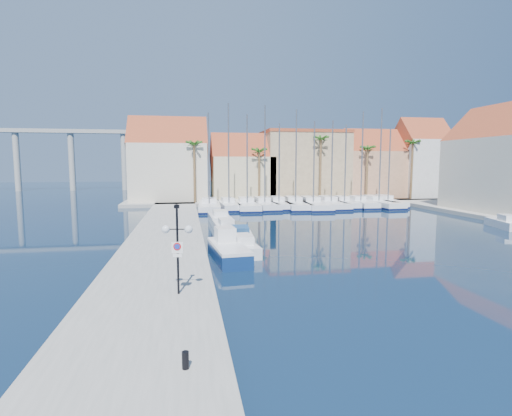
% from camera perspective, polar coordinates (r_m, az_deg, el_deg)
% --- Properties ---
extents(ground, '(260.00, 260.00, 0.00)m').
position_cam_1_polar(ground, '(21.80, 10.18, -10.85)').
color(ground, black).
rests_on(ground, ground).
extents(quay_west, '(6.00, 77.00, 0.50)m').
position_cam_1_polar(quay_west, '(33.65, -12.76, -4.35)').
color(quay_west, gray).
rests_on(quay_west, ground).
extents(shore_north, '(54.00, 16.00, 0.50)m').
position_cam_1_polar(shore_north, '(69.97, 4.40, 1.29)').
color(shore_north, gray).
rests_on(shore_north, ground).
extents(lamp_post, '(1.38, 0.56, 4.11)m').
position_cam_1_polar(lamp_post, '(18.29, -11.18, -3.88)').
color(lamp_post, black).
rests_on(lamp_post, quay_west).
extents(bollard, '(0.21, 0.21, 0.52)m').
position_cam_1_polar(bollard, '(12.51, -10.05, -20.62)').
color(bollard, black).
rests_on(bollard, quay_west).
extents(fishing_boat, '(2.50, 6.02, 2.05)m').
position_cam_1_polar(fishing_boat, '(26.92, -4.01, -5.94)').
color(fishing_boat, navy).
rests_on(fishing_boat, ground).
extents(motorboat_west_0, '(2.16, 5.48, 1.40)m').
position_cam_1_polar(motorboat_west_0, '(28.92, -2.10, -5.42)').
color(motorboat_west_0, white).
rests_on(motorboat_west_0, ground).
extents(motorboat_west_1, '(2.38, 6.17, 1.40)m').
position_cam_1_polar(motorboat_west_1, '(32.70, -2.33, -4.04)').
color(motorboat_west_1, white).
rests_on(motorboat_west_1, ground).
extents(motorboat_west_2, '(2.03, 5.69, 1.40)m').
position_cam_1_polar(motorboat_west_2, '(37.21, -4.38, -2.78)').
color(motorboat_west_2, white).
rests_on(motorboat_west_2, ground).
extents(motorboat_west_3, '(2.23, 6.58, 1.40)m').
position_cam_1_polar(motorboat_west_3, '(43.84, -5.23, -1.40)').
color(motorboat_west_3, white).
rests_on(motorboat_west_3, ground).
extents(motorboat_east_1, '(2.66, 5.07, 1.40)m').
position_cam_1_polar(motorboat_east_1, '(46.92, 31.96, -1.84)').
color(motorboat_east_1, white).
rests_on(motorboat_east_1, ground).
extents(sailboat_0, '(3.40, 11.01, 13.18)m').
position_cam_1_polar(sailboat_0, '(55.57, -6.69, 0.30)').
color(sailboat_0, white).
rests_on(sailboat_0, ground).
extents(sailboat_1, '(2.78, 9.10, 14.59)m').
position_cam_1_polar(sailboat_1, '(56.37, -3.95, 0.47)').
color(sailboat_1, white).
rests_on(sailboat_1, ground).
extents(sailboat_2, '(3.42, 11.13, 13.12)m').
position_cam_1_polar(sailboat_2, '(56.40, -1.32, 0.42)').
color(sailboat_2, white).
rests_on(sailboat_2, ground).
extents(sailboat_3, '(3.15, 10.33, 14.45)m').
position_cam_1_polar(sailboat_3, '(57.10, 1.12, 0.53)').
color(sailboat_3, white).
rests_on(sailboat_3, ground).
extents(sailboat_4, '(2.69, 9.68, 12.07)m').
position_cam_1_polar(sailboat_4, '(58.02, 3.16, 0.59)').
color(sailboat_4, white).
rests_on(sailboat_4, ground).
extents(sailboat_5, '(3.98, 11.77, 13.96)m').
position_cam_1_polar(sailboat_5, '(57.97, 5.54, 0.56)').
color(sailboat_5, white).
rests_on(sailboat_5, ground).
extents(sailboat_6, '(3.88, 12.11, 12.30)m').
position_cam_1_polar(sailboat_6, '(58.27, 8.02, 0.54)').
color(sailboat_6, white).
rests_on(sailboat_6, ground).
extents(sailboat_7, '(3.05, 10.85, 12.51)m').
position_cam_1_polar(sailboat_7, '(59.58, 10.49, 0.63)').
color(sailboat_7, white).
rests_on(sailboat_7, ground).
extents(sailboat_8, '(2.75, 8.91, 11.97)m').
position_cam_1_polar(sailboat_8, '(60.30, 12.36, 0.68)').
color(sailboat_8, white).
rests_on(sailboat_8, ground).
extents(sailboat_9, '(2.84, 9.51, 13.86)m').
position_cam_1_polar(sailboat_9, '(61.22, 14.54, 0.73)').
color(sailboat_9, white).
rests_on(sailboat_9, ground).
extents(sailboat_10, '(3.70, 11.34, 14.37)m').
position_cam_1_polar(sailboat_10, '(62.28, 16.84, 0.73)').
color(sailboat_10, white).
rests_on(sailboat_10, ground).
extents(sailboat_11, '(2.95, 9.66, 11.49)m').
position_cam_1_polar(sailboat_11, '(63.99, 18.12, 0.82)').
color(sailboat_11, white).
rests_on(sailboat_11, ground).
extents(building_0, '(12.30, 9.00, 13.50)m').
position_cam_1_polar(building_0, '(66.59, -12.36, 6.31)').
color(building_0, beige).
rests_on(building_0, shore_north).
extents(building_1, '(10.30, 8.00, 11.00)m').
position_cam_1_polar(building_1, '(67.18, -2.01, 5.41)').
color(building_1, '#C4B58A').
rests_on(building_1, shore_north).
extents(building_2, '(14.20, 10.20, 11.50)m').
position_cam_1_polar(building_2, '(70.50, 6.82, 6.19)').
color(building_2, '#9D8360').
rests_on(building_2, shore_north).
extents(building_3, '(10.30, 8.00, 12.00)m').
position_cam_1_polar(building_3, '(73.94, 16.03, 5.69)').
color(building_3, '#B17C5A').
rests_on(building_3, shore_north).
extents(building_4, '(8.30, 8.00, 14.00)m').
position_cam_1_polar(building_4, '(77.44, 22.42, 6.30)').
color(building_4, silver).
rests_on(building_4, shore_north).
extents(building_6, '(9.00, 14.30, 13.50)m').
position_cam_1_polar(building_6, '(58.62, 32.29, 5.49)').
color(building_6, beige).
rests_on(building_6, shore_east).
extents(palm_0, '(2.60, 2.60, 10.15)m').
position_cam_1_polar(palm_0, '(61.60, -8.85, 8.77)').
color(palm_0, brown).
rests_on(palm_0, shore_north).
extents(palm_1, '(2.60, 2.60, 9.15)m').
position_cam_1_polar(palm_1, '(62.58, 0.45, 7.94)').
color(palm_1, brown).
rests_on(palm_1, shore_north).
extents(palm_2, '(2.60, 2.60, 11.15)m').
position_cam_1_polar(palm_2, '(65.20, 9.25, 9.45)').
color(palm_2, brown).
rests_on(palm_2, shore_north).
extents(palm_3, '(2.60, 2.60, 9.65)m').
position_cam_1_polar(palm_3, '(68.17, 15.66, 7.98)').
color(palm_3, brown).
rests_on(palm_3, shore_north).
extents(palm_4, '(2.60, 2.60, 10.65)m').
position_cam_1_polar(palm_4, '(72.00, 21.50, 8.42)').
color(palm_4, brown).
rests_on(palm_4, shore_north).
extents(viaduct, '(48.00, 2.20, 14.45)m').
position_cam_1_polar(viaduct, '(106.47, -27.57, 7.71)').
color(viaduct, '#9E9E99').
rests_on(viaduct, ground).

